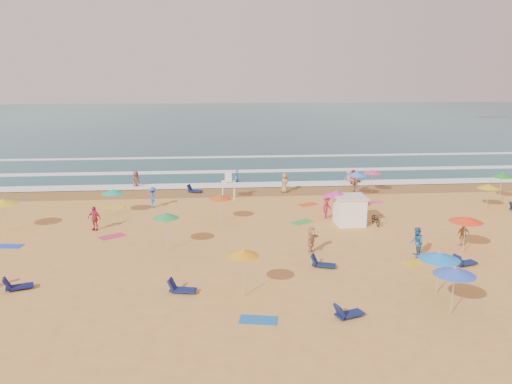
{
  "coord_description": "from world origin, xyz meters",
  "views": [
    {
      "loc": [
        -2.33,
        -32.8,
        10.77
      ],
      "look_at": [
        1.0,
        6.0,
        1.5
      ],
      "focal_mm": 35.0,
      "sensor_mm": 36.0,
      "label": 1
    }
  ],
  "objects": [
    {
      "name": "wet_sand",
      "position": [
        0.0,
        12.5,
        0.01
      ],
      "size": [
        220.0,
        220.0,
        0.0
      ],
      "primitive_type": "plane",
      "color": "olive",
      "rests_on": "ground"
    },
    {
      "name": "beach_umbrellas",
      "position": [
        -1.91,
        -1.89,
        2.15
      ],
      "size": [
        53.01,
        29.95,
        0.8
      ],
      "color": "orange",
      "rests_on": "ground"
    },
    {
      "name": "lifeguard_stand",
      "position": [
        -1.11,
        9.69,
        1.05
      ],
      "size": [
        1.2,
        1.2,
        2.1
      ],
      "primitive_type": null,
      "color": "white",
      "rests_on": "ground"
    },
    {
      "name": "beachgoers",
      "position": [
        1.46,
        5.36,
        0.81
      ],
      "size": [
        38.01,
        25.9,
        2.11
      ],
      "color": "brown",
      "rests_on": "ground"
    },
    {
      "name": "ocean",
      "position": [
        0.0,
        84.0,
        0.0
      ],
      "size": [
        220.0,
        140.0,
        0.18
      ],
      "primitive_type": "cube",
      "color": "#0C4756",
      "rests_on": "ground"
    },
    {
      "name": "surf_foam",
      "position": [
        0.0,
        21.32,
        0.1
      ],
      "size": [
        200.0,
        18.7,
        0.05
      ],
      "color": "white",
      "rests_on": "ground"
    },
    {
      "name": "bicycle",
      "position": [
        9.39,
        1.28,
        0.44
      ],
      "size": [
        0.6,
        1.66,
        0.87
      ],
      "primitive_type": "imported",
      "rotation": [
        0.0,
        0.0,
        0.01
      ],
      "color": "black",
      "rests_on": "ground"
    },
    {
      "name": "towels",
      "position": [
        -4.01,
        -1.58,
        0.01
      ],
      "size": [
        31.13,
        21.56,
        0.03
      ],
      "color": "red",
      "rests_on": "ground"
    },
    {
      "name": "cabana_roof",
      "position": [
        7.49,
        1.58,
        2.06
      ],
      "size": [
        2.2,
        2.2,
        0.12
      ],
      "primitive_type": "cube",
      "color": "silver",
      "rests_on": "cabana"
    },
    {
      "name": "cabana",
      "position": [
        7.49,
        1.58,
        1.0
      ],
      "size": [
        2.0,
        2.0,
        2.0
      ],
      "primitive_type": "cube",
      "color": "white",
      "rests_on": "ground"
    },
    {
      "name": "ground",
      "position": [
        0.0,
        0.0,
        0.0
      ],
      "size": [
        220.0,
        220.0,
        0.0
      ],
      "primitive_type": "plane",
      "color": "gold",
      "rests_on": "ground"
    },
    {
      "name": "loungers",
      "position": [
        4.78,
        -4.15,
        0.17
      ],
      "size": [
        35.8,
        26.06,
        0.34
      ],
      "color": "#0E1147",
      "rests_on": "ground"
    }
  ]
}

